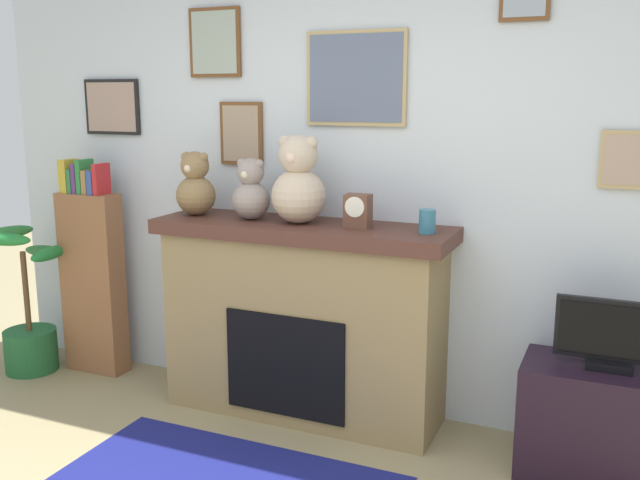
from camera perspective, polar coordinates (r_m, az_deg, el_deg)
name	(u,v)px	position (r m, az deg, el deg)	size (l,w,h in m)	color
back_wall	(386,183)	(3.92, 5.35, 4.63)	(5.20, 0.15, 2.60)	silver
fireplace	(303,319)	(3.96, -1.41, -6.39)	(1.66, 0.52, 1.10)	olive
bookshelf	(92,276)	(4.78, -17.96, -2.76)	(0.41, 0.16, 1.39)	brown
potted_plant	(30,321)	(5.00, -22.43, -6.10)	(0.53, 0.51, 0.96)	#1E592D
tv_stand	(604,423)	(3.66, 22.00, -13.60)	(0.76, 0.40, 0.55)	black
television	(611,337)	(3.51, 22.53, -7.27)	(0.50, 0.14, 0.33)	black
candle_jar	(427,221)	(3.56, 8.68, 1.51)	(0.08, 0.08, 0.12)	teal
mantel_clock	(358,211)	(3.66, 3.08, 2.36)	(0.13, 0.10, 0.18)	brown
teddy_bear_tan	(196,187)	(4.11, -10.05, 4.28)	(0.23, 0.23, 0.37)	olive
teddy_bear_grey	(251,192)	(3.92, -5.63, 3.89)	(0.21, 0.21, 0.34)	gray
teddy_bear_brown	(298,184)	(3.78, -1.76, 4.57)	(0.30, 0.30, 0.48)	#C7B298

